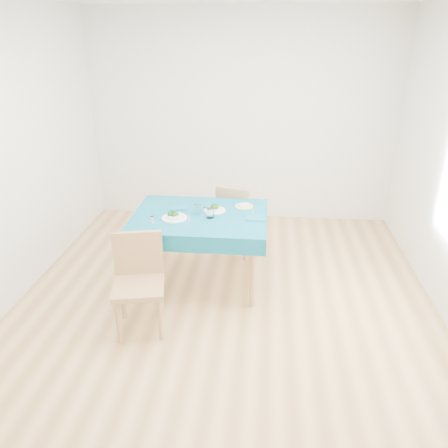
# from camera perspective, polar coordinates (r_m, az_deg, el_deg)

# --- Properties ---
(room_shell) EXTENTS (4.02, 4.52, 2.73)m
(room_shell) POSITION_cam_1_polar(r_m,az_deg,el_deg) (3.66, 0.00, 7.15)
(room_shell) COLOR #A07542
(room_shell) RESTS_ON ground
(table) EXTENTS (1.30, 0.99, 0.76)m
(table) POSITION_cam_1_polar(r_m,az_deg,el_deg) (4.43, -3.06, -3.32)
(table) COLOR #09516C
(table) RESTS_ON ground
(chair_near) EXTENTS (0.51, 0.54, 1.05)m
(chair_near) POSITION_cam_1_polar(r_m,az_deg,el_deg) (3.73, -11.21, -6.73)
(chair_near) COLOR #987147
(chair_near) RESTS_ON ground
(chair_far) EXTENTS (0.50, 0.52, 0.97)m
(chair_far) POSITION_cam_1_polar(r_m,az_deg,el_deg) (5.00, 1.86, 1.35)
(chair_far) COLOR #987147
(chair_far) RESTS_ON ground
(bowl_near) EXTENTS (0.25, 0.25, 0.07)m
(bowl_near) POSITION_cam_1_polar(r_m,az_deg,el_deg) (4.19, -6.51, 1.20)
(bowl_near) COLOR white
(bowl_near) RESTS_ON table
(bowl_far) EXTENTS (0.21, 0.21, 0.07)m
(bowl_far) POSITION_cam_1_polar(r_m,az_deg,el_deg) (4.34, -1.22, 2.09)
(bowl_far) COLOR white
(bowl_far) RESTS_ON table
(fork_near) EXTENTS (0.09, 0.19, 0.00)m
(fork_near) POSITION_cam_1_polar(r_m,az_deg,el_deg) (4.19, -9.31, 0.51)
(fork_near) COLOR silver
(fork_near) RESTS_ON table
(knife_near) EXTENTS (0.05, 0.19, 0.00)m
(knife_near) POSITION_cam_1_polar(r_m,az_deg,el_deg) (4.17, -4.60, 0.65)
(knife_near) COLOR silver
(knife_near) RESTS_ON table
(fork_far) EXTENTS (0.09, 0.19, 0.00)m
(fork_far) POSITION_cam_1_polar(r_m,az_deg,el_deg) (4.36, -2.26, 1.79)
(fork_far) COLOR silver
(fork_far) RESTS_ON table
(knife_far) EXTENTS (0.04, 0.24, 0.00)m
(knife_far) POSITION_cam_1_polar(r_m,az_deg,el_deg) (4.29, 3.76, 1.36)
(knife_far) COLOR silver
(knife_far) RESTS_ON table
(napkin_near) EXTENTS (0.20, 0.16, 0.01)m
(napkin_near) POSITION_cam_1_polar(r_m,az_deg,el_deg) (4.44, -6.02, 2.10)
(napkin_near) COLOR #0E5C77
(napkin_near) RESTS_ON table
(napkin_far) EXTENTS (0.20, 0.15, 0.01)m
(napkin_far) POSITION_cam_1_polar(r_m,az_deg,el_deg) (4.18, 4.21, 0.77)
(napkin_far) COLOR #0E5C77
(napkin_far) RESTS_ON table
(tumbler_center) EXTENTS (0.07, 0.07, 0.09)m
(tumbler_center) POSITION_cam_1_polar(r_m,az_deg,el_deg) (4.28, -3.52, 1.95)
(tumbler_center) COLOR white
(tumbler_center) RESTS_ON table
(tumbler_side) EXTENTS (0.08, 0.08, 0.10)m
(tumbler_side) POSITION_cam_1_polar(r_m,az_deg,el_deg) (4.18, -1.81, 1.45)
(tumbler_side) COLOR white
(tumbler_side) RESTS_ON table
(side_plate) EXTENTS (0.19, 0.19, 0.01)m
(side_plate) POSITION_cam_1_polar(r_m,az_deg,el_deg) (4.46, 2.64, 2.33)
(side_plate) COLOR #C1D668
(side_plate) RESTS_ON table
(bread_slice) EXTENTS (0.13, 0.13, 0.02)m
(bread_slice) POSITION_cam_1_polar(r_m,az_deg,el_deg) (4.46, 2.64, 2.48)
(bread_slice) COLOR beige
(bread_slice) RESTS_ON side_plate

